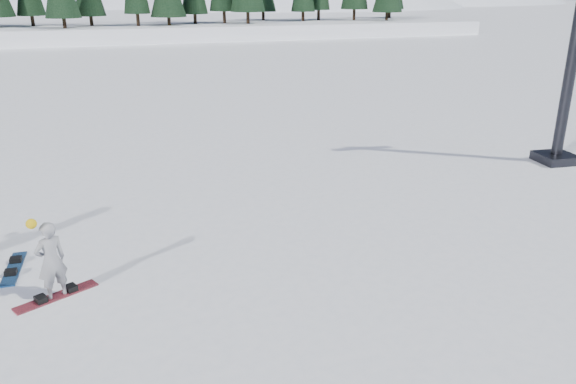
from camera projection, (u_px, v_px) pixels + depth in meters
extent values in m
plane|color=white|center=(90.00, 270.00, 11.22)|extent=(420.00, 420.00, 0.00)
cube|color=white|center=(85.00, 50.00, 60.42)|extent=(90.00, 14.00, 5.00)
ellipsoid|color=white|center=(148.00, 47.00, 200.01)|extent=(182.00, 140.00, 53.20)
ellipsoid|color=white|center=(392.00, 41.00, 213.91)|extent=(156.00, 120.00, 50.40)
ellipsoid|color=white|center=(301.00, 51.00, 167.04)|extent=(117.00, 90.00, 45.00)
cylinder|color=black|center=(575.00, 43.00, 16.85)|extent=(0.34, 0.34, 7.47)
cube|color=black|center=(555.00, 158.00, 18.08)|extent=(1.23, 1.23, 0.28)
imported|color=#9E9EA3|center=(51.00, 261.00, 9.97)|extent=(0.64, 0.56, 1.48)
sphere|color=#DDAE0B|center=(31.00, 224.00, 9.53)|extent=(0.18, 0.18, 0.18)
cube|color=maroon|center=(57.00, 296.00, 10.22)|extent=(1.47, 0.91, 0.03)
cube|color=navy|center=(14.00, 269.00, 11.23)|extent=(0.37, 1.51, 0.03)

